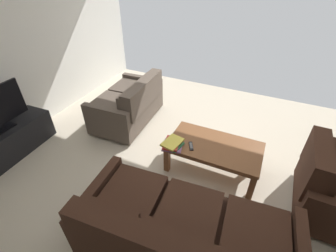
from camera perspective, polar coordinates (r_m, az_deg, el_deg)
The scene contains 8 objects.
ground_plane at distance 3.41m, azimuth 5.60°, elevation -9.25°, with size 5.60×5.11×0.01m, color beige.
wall_right at distance 4.32m, azimuth -32.41°, elevation 16.75°, with size 0.12×5.11×2.72m, color silver.
sofa_main at distance 2.34m, azimuth 3.62°, elevation -25.32°, with size 2.03×1.04×0.82m.
loveseat_near at distance 4.08m, azimuth -9.31°, elevation 5.38°, with size 0.88×1.35×0.82m.
coffee_table at distance 3.14m, azimuth 11.20°, elevation -5.51°, with size 1.19×0.66×0.42m.
tv_stand at distance 4.12m, azimuth -34.31°, elevation -3.18°, with size 0.50×1.27×0.45m.
book_stack at distance 3.00m, azimuth 1.07°, elevation -4.38°, with size 0.29×0.31×0.09m.
tv_remote at distance 3.03m, azimuth 5.63°, elevation -4.88°, with size 0.11×0.16×0.02m.
Camera 1 is at (-0.70, 2.30, 2.41)m, focal length 25.06 mm.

